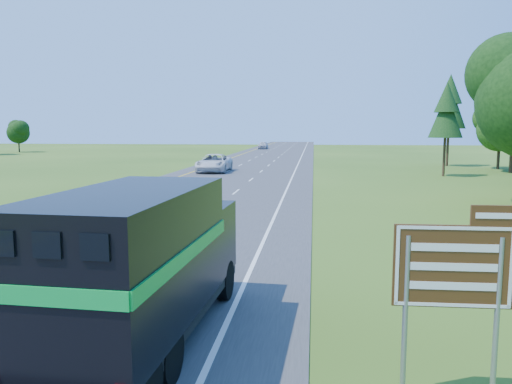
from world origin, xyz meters
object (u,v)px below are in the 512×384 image
at_px(horse_truck, 143,262).
at_px(white_suv, 214,163).
at_px(far_car, 263,145).
at_px(exit_sign, 455,274).

distance_m(horse_truck, white_suv, 43.73).
height_order(horse_truck, white_suv, horse_truck).
distance_m(white_suv, far_car, 61.52).
distance_m(far_car, exit_sign, 106.95).
height_order(horse_truck, far_car, horse_truck).
height_order(white_suv, far_car, white_suv).
bearing_deg(horse_truck, far_car, 97.27).
distance_m(white_suv, exit_sign, 46.42).
relative_size(horse_truck, exit_sign, 2.31).
bearing_deg(horse_truck, white_suv, 102.29).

